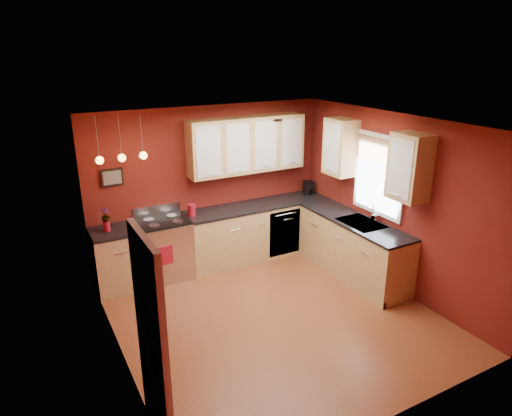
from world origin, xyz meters
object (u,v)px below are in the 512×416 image
coffee_maker (309,188)px  soap_pump (374,217)px  red_canister (192,210)px  gas_range (165,249)px  sink (361,224)px

coffee_maker → soap_pump: size_ratio=1.42×
red_canister → coffee_maker: 2.27m
red_canister → gas_range: bearing=-179.6°
gas_range → sink: bearing=-29.8°
gas_range → sink: 3.05m
gas_range → coffee_maker: size_ratio=4.59×
red_canister → soap_pump: bearing=-33.8°
coffee_maker → soap_pump: (0.07, -1.63, -0.03)m
gas_range → coffee_maker: bearing=1.3°
sink → soap_pump: bearing=-19.4°
red_canister → soap_pump: (2.34, -1.57, -0.01)m
gas_range → red_canister: red_canister is taller
sink → soap_pump: size_ratio=4.09×
gas_range → sink: size_ratio=1.59×
coffee_maker → soap_pump: coffee_maker is taller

